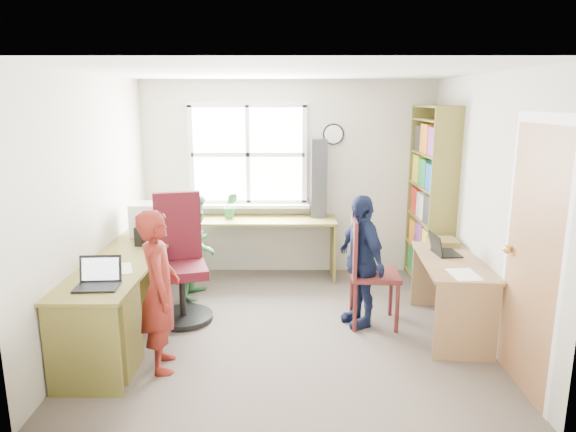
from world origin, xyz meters
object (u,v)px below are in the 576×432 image
object	(u,v)px
bookshelf	(431,202)
swivel_chair	(181,266)
laptop_right	(442,249)
person_red	(160,291)
right_desk	(451,280)
cd_tower	(319,178)
person_navy	(361,261)
person_green	(197,245)
potted_plant	(231,206)
laptop_left	(99,279)
crt_monitor	(150,219)
wooden_chair	(366,267)
l_desk	(143,293)

from	to	relation	value
bookshelf	swivel_chair	xyz separation A→B (m)	(-2.72, -0.96, -0.46)
laptop_right	person_red	world-z (taller)	person_red
right_desk	cd_tower	size ratio (longest dim) A/B	1.33
bookshelf	swivel_chair	size ratio (longest dim) A/B	1.66
cd_tower	person_navy	size ratio (longest dim) A/B	0.74
person_green	swivel_chair	bearing A→B (deg)	-178.30
right_desk	potted_plant	distance (m)	2.72
laptop_right	laptop_left	bearing A→B (deg)	103.52
crt_monitor	person_green	bearing A→B (deg)	25.79
bookshelf	laptop_right	size ratio (longest dim) A/B	6.60
bookshelf	person_navy	size ratio (longest dim) A/B	1.63
swivel_chair	wooden_chair	xyz separation A→B (m)	(1.83, -0.14, 0.03)
l_desk	swivel_chair	xyz separation A→B (m)	(0.23, 0.51, 0.09)
wooden_chair	laptop_left	size ratio (longest dim) A/B	3.12
laptop_right	right_desk	bearing A→B (deg)	-168.78
crt_monitor	laptop_right	distance (m)	3.00
l_desk	swivel_chair	size ratio (longest dim) A/B	2.34
swivel_chair	person_green	world-z (taller)	swivel_chair
bookshelf	person_green	bearing A→B (deg)	-172.45
right_desk	potted_plant	bearing A→B (deg)	150.58
laptop_right	bookshelf	bearing A→B (deg)	-13.57
swivel_chair	crt_monitor	bearing A→B (deg)	117.85
laptop_right	cd_tower	xyz separation A→B (m)	(-1.12, 1.43, 0.47)
person_red	person_navy	world-z (taller)	person_red
potted_plant	l_desk	bearing A→B (deg)	-109.67
bookshelf	laptop_left	distance (m)	3.75
l_desk	crt_monitor	bearing A→B (deg)	99.69
cd_tower	wooden_chair	bearing A→B (deg)	-77.49
crt_monitor	person_red	size ratio (longest dim) A/B	0.27
cd_tower	laptop_right	bearing A→B (deg)	-54.68
wooden_chair	cd_tower	xyz separation A→B (m)	(-0.39, 1.45, 0.65)
right_desk	wooden_chair	distance (m)	0.80
wooden_chair	person_green	xyz separation A→B (m)	(-1.77, 0.75, 0.01)
crt_monitor	person_red	xyz separation A→B (m)	(0.44, -1.40, -0.26)
swivel_chair	laptop_right	size ratio (longest dim) A/B	3.97
right_desk	cd_tower	xyz separation A→B (m)	(-1.17, 1.61, 0.71)
bookshelf	wooden_chair	distance (m)	1.48
l_desk	swivel_chair	distance (m)	0.57
swivel_chair	person_green	bearing A→B (deg)	67.77
right_desk	person_green	distance (m)	2.71
laptop_left	cd_tower	world-z (taller)	cd_tower
person_red	person_navy	size ratio (longest dim) A/B	1.03
bookshelf	wooden_chair	size ratio (longest dim) A/B	1.97
crt_monitor	laptop_left	distance (m)	1.51
bookshelf	crt_monitor	bearing A→B (deg)	-169.81
cd_tower	potted_plant	size ratio (longest dim) A/B	2.98
crt_monitor	person_navy	size ratio (longest dim) A/B	0.28
l_desk	bookshelf	bearing A→B (deg)	26.43
swivel_chair	crt_monitor	world-z (taller)	swivel_chair
crt_monitor	person_navy	xyz separation A→B (m)	(2.16, -0.54, -0.28)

